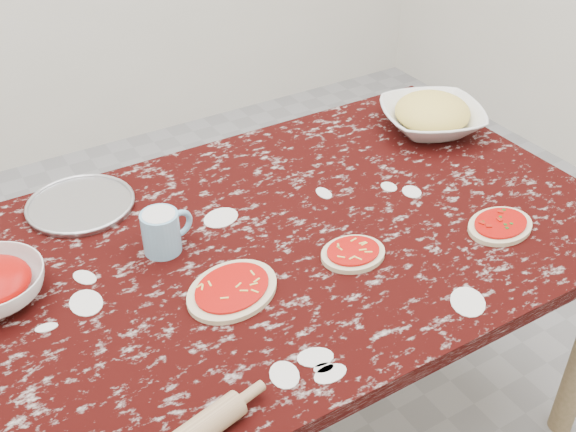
# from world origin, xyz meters

# --- Properties ---
(ground) EXTENTS (4.00, 4.00, 0.00)m
(ground) POSITION_xyz_m (0.00, 0.00, 0.00)
(ground) COLOR gray
(worktable) EXTENTS (1.60, 1.00, 0.75)m
(worktable) POSITION_xyz_m (0.00, 0.00, 0.67)
(worktable) COLOR black
(worktable) RESTS_ON ground
(pizza_tray) EXTENTS (0.33, 0.33, 0.01)m
(pizza_tray) POSITION_xyz_m (-0.40, 0.37, 0.76)
(pizza_tray) COLOR #B2B2B7
(pizza_tray) RESTS_ON worktable
(cheese_bowl) EXTENTS (0.39, 0.39, 0.07)m
(cheese_bowl) POSITION_xyz_m (0.64, 0.23, 0.79)
(cheese_bowl) COLOR white
(cheese_bowl) RESTS_ON worktable
(flour_mug) EXTENTS (0.13, 0.09, 0.10)m
(flour_mug) POSITION_xyz_m (-0.28, 0.09, 0.80)
(flour_mug) COLOR #7EB6D8
(flour_mug) RESTS_ON worktable
(pizza_left) EXTENTS (0.27, 0.24, 0.02)m
(pizza_left) POSITION_xyz_m (-0.22, -0.12, 0.76)
(pizza_left) COLOR beige
(pizza_left) RESTS_ON worktable
(pizza_mid) EXTENTS (0.16, 0.13, 0.02)m
(pizza_mid) POSITION_xyz_m (0.08, -0.16, 0.76)
(pizza_mid) COLOR beige
(pizza_mid) RESTS_ON worktable
(pizza_right) EXTENTS (0.20, 0.16, 0.02)m
(pizza_right) POSITION_xyz_m (0.45, -0.25, 0.76)
(pizza_right) COLOR beige
(pizza_right) RESTS_ON worktable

